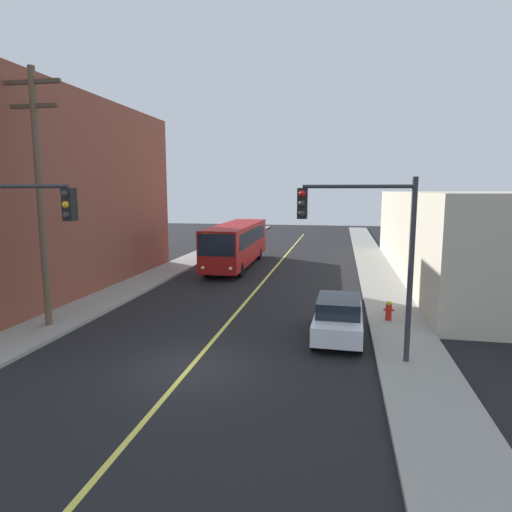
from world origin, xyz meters
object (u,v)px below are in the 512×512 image
(traffic_signal_right_corner, at_px, (363,235))
(fire_hydrant, at_px, (389,310))
(utility_pole_near, at_px, (39,188))
(parked_car_white, at_px, (338,317))
(traffic_signal_left_corner, at_px, (15,236))
(city_bus, at_px, (237,243))

(traffic_signal_right_corner, height_order, fire_hydrant, traffic_signal_right_corner)
(traffic_signal_right_corner, bearing_deg, utility_pole_near, 173.89)
(parked_car_white, xyz_separation_m, fire_hydrant, (2.13, 2.36, -0.26))
(traffic_signal_left_corner, relative_size, traffic_signal_right_corner, 1.00)
(city_bus, xyz_separation_m, parked_car_white, (7.66, -15.26, -0.98))
(traffic_signal_left_corner, height_order, traffic_signal_right_corner, same)
(traffic_signal_right_corner, relative_size, fire_hydrant, 7.14)
(utility_pole_near, height_order, fire_hydrant, utility_pole_near)
(city_bus, xyz_separation_m, traffic_signal_left_corner, (-2.47, -19.97, 2.49))
(parked_car_white, xyz_separation_m, utility_pole_near, (-11.90, -1.00, 4.98))
(parked_car_white, distance_m, utility_pole_near, 12.94)
(city_bus, height_order, fire_hydrant, city_bus)
(utility_pole_near, xyz_separation_m, fire_hydrant, (14.03, 3.37, -5.24))
(city_bus, bearing_deg, parked_car_white, -63.34)
(parked_car_white, bearing_deg, fire_hydrant, 47.95)
(traffic_signal_right_corner, bearing_deg, city_bus, 115.38)
(utility_pole_near, bearing_deg, traffic_signal_right_corner, -6.11)
(fire_hydrant, bearing_deg, traffic_signal_left_corner, -150.01)
(utility_pole_near, bearing_deg, city_bus, 75.38)
(fire_hydrant, bearing_deg, traffic_signal_right_corner, -106.97)
(traffic_signal_left_corner, bearing_deg, traffic_signal_right_corner, 12.31)
(parked_car_white, relative_size, traffic_signal_right_corner, 0.74)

